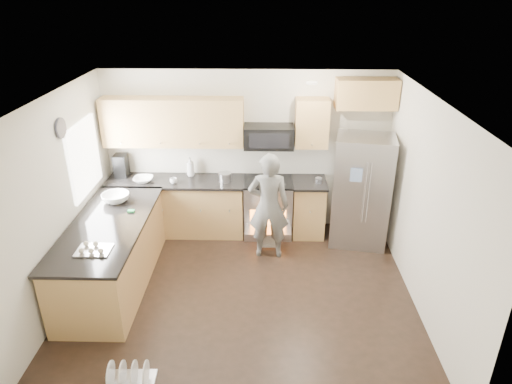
{
  "coord_description": "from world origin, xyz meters",
  "views": [
    {
      "loc": [
        0.31,
        -4.9,
        3.8
      ],
      "look_at": [
        0.18,
        0.5,
        1.29
      ],
      "focal_mm": 32.0,
      "sensor_mm": 36.0,
      "label": 1
    }
  ],
  "objects_px": {
    "stove_range": "(268,195)",
    "refrigerator": "(361,191)",
    "person": "(269,206)",
    "dish_rack": "(129,380)"
  },
  "relations": [
    {
      "from": "stove_range",
      "to": "person",
      "type": "bearing_deg",
      "value": -89.71
    },
    {
      "from": "stove_range",
      "to": "refrigerator",
      "type": "distance_m",
      "value": 1.45
    },
    {
      "from": "refrigerator",
      "to": "person",
      "type": "height_order",
      "value": "refrigerator"
    },
    {
      "from": "stove_range",
      "to": "person",
      "type": "height_order",
      "value": "stove_range"
    },
    {
      "from": "stove_range",
      "to": "dish_rack",
      "type": "relative_size",
      "value": 3.5
    },
    {
      "from": "stove_range",
      "to": "dish_rack",
      "type": "distance_m",
      "value": 3.56
    },
    {
      "from": "stove_range",
      "to": "person",
      "type": "distance_m",
      "value": 0.69
    },
    {
      "from": "refrigerator",
      "to": "stove_range",
      "type": "bearing_deg",
      "value": -179.42
    },
    {
      "from": "dish_rack",
      "to": "refrigerator",
      "type": "bearing_deg",
      "value": 46.38
    },
    {
      "from": "person",
      "to": "dish_rack",
      "type": "bearing_deg",
      "value": 61.15
    }
  ]
}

